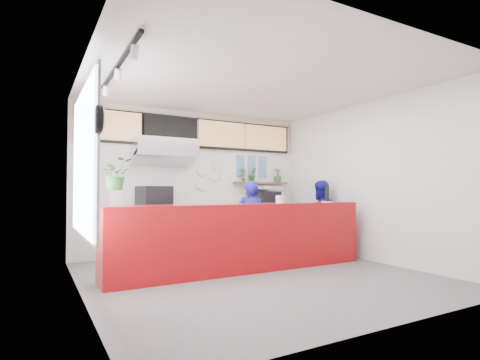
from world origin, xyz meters
name	(u,v)px	position (x,y,z in m)	size (l,w,h in m)	color
floor	(256,276)	(0.00, 0.00, 0.00)	(5.00, 5.00, 0.00)	slate
ceiling	(256,83)	(0.00, 0.00, 3.00)	(5.00, 5.00, 0.00)	silver
wall_back	(195,182)	(0.00, 2.50, 1.50)	(5.00, 5.00, 0.00)	white
wall_left	(84,176)	(-2.50, 0.00, 1.50)	(5.00, 5.00, 0.00)	white
wall_right	(369,181)	(2.50, 0.00, 1.50)	(5.00, 5.00, 0.00)	white
service_counter	(244,237)	(0.00, 0.40, 0.55)	(4.50, 0.60, 1.10)	#A50B0E
cream_band	(195,131)	(0.00, 2.49, 2.60)	(5.00, 0.02, 0.80)	beige
prep_bench	(163,235)	(-0.80, 2.20, 0.45)	(1.80, 0.60, 0.90)	#B2B5BA
panini_oven	(154,199)	(-0.98, 2.20, 1.15)	(0.56, 0.56, 0.50)	black
extraction_hood	(164,148)	(-0.80, 2.15, 2.15)	(1.20, 0.70, 0.35)	#B2B5BA
hood_lip	(164,158)	(-0.80, 2.15, 1.95)	(1.20, 0.70, 0.08)	#B2B5BA
right_bench	(262,229)	(1.50, 2.20, 0.45)	(1.80, 0.60, 0.90)	#B2B5BA
espresso_machine	(265,200)	(1.59, 2.20, 1.10)	(0.62, 0.44, 0.40)	black
espresso_tray	(265,188)	(1.59, 2.20, 1.38)	(0.75, 0.52, 0.07)	#B8BAC0
herb_shelf	(261,183)	(1.60, 2.40, 1.50)	(1.40, 0.18, 0.04)	brown
menu_board_far_left	(112,126)	(-1.75, 2.38, 2.55)	(1.10, 0.10, 0.55)	tan
menu_board_mid_left	(171,130)	(-0.59, 2.38, 2.55)	(1.10, 0.10, 0.55)	black
menu_board_mid_right	(222,135)	(0.57, 2.38, 2.55)	(1.10, 0.10, 0.55)	tan
menu_board_far_right	(266,138)	(1.73, 2.38, 2.55)	(1.10, 0.10, 0.55)	tan
soffit	(196,133)	(0.00, 2.46, 2.55)	(4.80, 0.04, 0.65)	black
window_pane	(83,161)	(-2.47, 0.30, 1.70)	(0.04, 2.20, 1.90)	silver
window_frame	(85,161)	(-2.45, 0.30, 1.70)	(0.03, 2.30, 2.00)	#B2B5BA
wall_clock_rim	(99,119)	(-2.46, -0.90, 2.05)	(0.30, 0.30, 0.05)	black
wall_clock_face	(102,120)	(-2.43, -0.90, 2.05)	(0.26, 0.26, 0.02)	white
track_rail	(118,65)	(-2.10, 0.00, 2.94)	(0.05, 2.40, 0.04)	black
dec_plate_a	(202,171)	(0.15, 2.47, 1.75)	(0.24, 0.24, 0.03)	silver
dec_plate_b	(215,175)	(0.45, 2.47, 1.65)	(0.24, 0.24, 0.03)	silver
dec_plate_c	(202,184)	(0.15, 2.47, 1.45)	(0.24, 0.24, 0.03)	silver
dec_plate_d	(217,164)	(0.50, 2.47, 1.90)	(0.24, 0.24, 0.03)	silver
photo_frame_a	(240,161)	(1.10, 2.48, 2.00)	(0.20, 0.02, 0.25)	#598CBF
photo_frame_b	(252,161)	(1.40, 2.48, 2.00)	(0.20, 0.02, 0.25)	#598CBF
photo_frame_c	(263,162)	(1.70, 2.48, 2.00)	(0.20, 0.02, 0.25)	#598CBF
photo_frame_d	(240,172)	(1.10, 2.48, 1.75)	(0.20, 0.02, 0.25)	#598CBF
photo_frame_e	(252,172)	(1.40, 2.48, 1.75)	(0.20, 0.02, 0.25)	#598CBF
photo_frame_f	(263,172)	(1.70, 2.48, 1.75)	(0.20, 0.02, 0.25)	#598CBF
staff_center	(250,221)	(0.49, 1.01, 0.75)	(0.54, 0.36, 1.49)	#151691
staff_right	(320,217)	(2.16, 0.98, 0.76)	(0.74, 0.58, 1.52)	#151691
herb_a	(243,175)	(1.12, 2.40, 1.68)	(0.17, 0.11, 0.32)	#2A6924
herb_b	(253,175)	(1.38, 2.40, 1.69)	(0.18, 0.15, 0.33)	#2A6924
herb_d	(278,175)	(2.07, 2.40, 1.69)	(0.19, 0.17, 0.33)	#2A6924
glass_vase	(116,199)	(-2.05, 0.32, 1.20)	(0.17, 0.17, 0.21)	white
basil_vase	(116,174)	(-2.05, 0.32, 1.54)	(0.40, 0.34, 0.44)	#2A6924
napkin_holder	(280,199)	(0.73, 0.39, 1.17)	(0.15, 0.09, 0.13)	white
white_plate	(327,202)	(1.74, 0.32, 1.11)	(0.22, 0.22, 0.02)	white
pepper_mill	(327,193)	(1.74, 0.32, 1.27)	(0.08, 0.08, 0.31)	black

